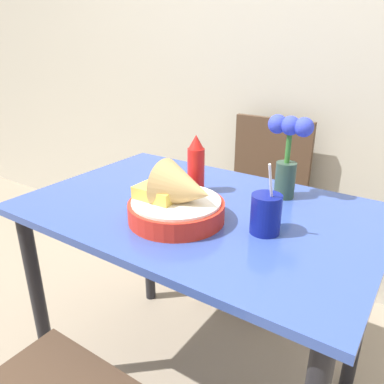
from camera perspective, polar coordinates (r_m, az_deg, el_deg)
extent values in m
plane|color=gray|center=(1.65, 0.79, -26.90)|extent=(12.00, 12.00, 0.00)
cube|color=#B7B2A3|center=(1.95, 17.70, 22.65)|extent=(7.00, 0.06, 2.60)
cube|color=#334C9E|center=(1.20, 0.98, -2.68)|extent=(1.10, 0.73, 0.02)
cylinder|color=black|center=(1.52, -22.36, -15.28)|extent=(0.05, 0.05, 0.74)
cylinder|color=black|center=(1.85, -6.74, -6.50)|extent=(0.05, 0.05, 0.74)
cylinder|color=black|center=(1.51, 24.40, -16.00)|extent=(0.05, 0.05, 0.74)
cylinder|color=#473323|center=(1.91, 1.47, -10.52)|extent=(0.03, 0.03, 0.44)
cylinder|color=#473323|center=(1.78, 11.58, -13.80)|extent=(0.03, 0.03, 0.44)
cylinder|color=#473323|center=(2.18, 6.59, -6.22)|extent=(0.03, 0.03, 0.44)
cylinder|color=#473323|center=(2.07, 15.55, -8.68)|extent=(0.03, 0.03, 0.44)
cube|color=#473323|center=(1.86, 9.21, -3.62)|extent=(0.40, 0.40, 0.02)
cube|color=#473323|center=(1.94, 11.97, 4.55)|extent=(0.40, 0.03, 0.44)
cylinder|color=red|center=(1.09, -2.45, -2.90)|extent=(0.28, 0.28, 0.06)
cylinder|color=white|center=(1.08, -2.48, -1.37)|extent=(0.26, 0.26, 0.01)
cone|color=tan|center=(1.04, -0.96, 0.34)|extent=(0.15, 0.15, 0.15)
cube|color=#E5C14C|center=(1.09, -5.02, -0.16)|extent=(0.13, 0.10, 0.04)
cylinder|color=red|center=(1.28, 0.61, 3.30)|extent=(0.06, 0.06, 0.15)
cone|color=red|center=(1.25, 0.63, 7.67)|extent=(0.05, 0.05, 0.05)
cylinder|color=navy|center=(1.03, 11.18, -3.30)|extent=(0.08, 0.08, 0.11)
cylinder|color=black|center=(1.03, 11.14, -3.74)|extent=(0.08, 0.08, 0.09)
cylinder|color=white|center=(1.01, 12.03, -0.90)|extent=(0.01, 0.07, 0.21)
cylinder|color=#2D4738|center=(1.28, 13.99, 1.78)|extent=(0.07, 0.07, 0.12)
cylinder|color=#33722D|center=(1.24, 14.48, 6.76)|extent=(0.02, 0.02, 0.11)
sphere|color=blue|center=(1.23, 14.77, 9.76)|extent=(0.06, 0.06, 0.06)
sphere|color=blue|center=(1.24, 12.90, 10.07)|extent=(0.06, 0.06, 0.06)
sphere|color=blue|center=(1.21, 16.69, 9.43)|extent=(0.06, 0.06, 0.06)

